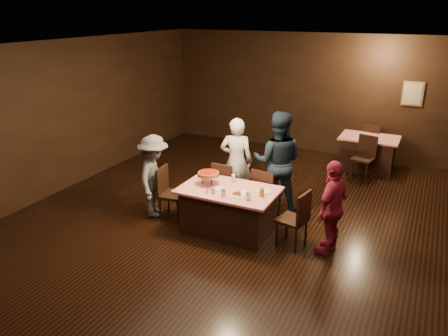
{
  "coord_description": "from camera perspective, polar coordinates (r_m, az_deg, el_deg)",
  "views": [
    {
      "loc": [
        2.7,
        -5.93,
        3.57
      ],
      "look_at": [
        -0.37,
        0.32,
        1.0
      ],
      "focal_mm": 35.0,
      "sensor_mm": 36.0,
      "label": 1
    }
  ],
  "objects": [
    {
      "name": "chair_end_left",
      "position": [
        7.78,
        -6.74,
        -3.34
      ],
      "size": [
        0.47,
        0.47,
        0.95
      ],
      "primitive_type": "cube",
      "rotation": [
        0.0,
        0.0,
        1.7
      ],
      "color": "black",
      "rests_on": "ground"
    },
    {
      "name": "plate_empty",
      "position": [
        7.09,
        5.15,
        -3.03
      ],
      "size": [
        0.25,
        0.25,
        0.01
      ],
      "primitive_type": "cylinder",
      "color": "white",
      "rests_on": "main_table"
    },
    {
      "name": "chair_back_far",
      "position": [
        11.24,
        18.8,
        3.17
      ],
      "size": [
        0.49,
        0.49,
        0.95
      ],
      "primitive_type": "cube",
      "rotation": [
        0.0,
        0.0,
        2.96
      ],
      "color": "black",
      "rests_on": "ground"
    },
    {
      "name": "condiments",
      "position": [
        6.99,
        -1.72,
        -2.95
      ],
      "size": [
        0.17,
        0.1,
        0.09
      ],
      "color": "silver",
      "rests_on": "main_table"
    },
    {
      "name": "chair_end_right",
      "position": [
        6.93,
        8.89,
        -6.53
      ],
      "size": [
        0.49,
        0.49,
        0.95
      ],
      "primitive_type": "cube",
      "rotation": [
        0.0,
        0.0,
        -1.76
      ],
      "color": "black",
      "rests_on": "ground"
    },
    {
      "name": "diner_white_jacket",
      "position": [
        8.24,
        1.62,
        0.9
      ],
      "size": [
        0.7,
        0.56,
        1.68
      ],
      "primitive_type": "imported",
      "rotation": [
        0.0,
        0.0,
        3.44
      ],
      "color": "silver",
      "rests_on": "ground"
    },
    {
      "name": "diner_grey_knit",
      "position": [
        7.84,
        -9.1,
        -1.07
      ],
      "size": [
        0.83,
        1.1,
        1.5
      ],
      "primitive_type": "imported",
      "rotation": [
        0.0,
        0.0,
        1.88
      ],
      "color": "#5F5E63",
      "rests_on": "ground"
    },
    {
      "name": "chair_far_left",
      "position": [
        8.06,
        0.34,
        -2.32
      ],
      "size": [
        0.43,
        0.43,
        0.95
      ],
      "primitive_type": "cube",
      "rotation": [
        0.0,
        0.0,
        3.11
      ],
      "color": "black",
      "rests_on": "ground"
    },
    {
      "name": "diner_navy_hoodie",
      "position": [
        7.97,
        7.0,
        0.8
      ],
      "size": [
        1.05,
        0.91,
        1.87
      ],
      "primitive_type": "imported",
      "rotation": [
        0.0,
        0.0,
        3.39
      ],
      "color": "black",
      "rests_on": "ground"
    },
    {
      "name": "back_table",
      "position": [
        10.69,
        18.28,
        1.88
      ],
      "size": [
        1.3,
        0.9,
        0.77
      ],
      "primitive_type": "cube",
      "color": "#A50E0B",
      "rests_on": "ground"
    },
    {
      "name": "chair_far_right",
      "position": [
        7.78,
        5.66,
        -3.31
      ],
      "size": [
        0.47,
        0.47,
        0.95
      ],
      "primitive_type": "cube",
      "rotation": [
        0.0,
        0.0,
        3.0
      ],
      "color": "black",
      "rests_on": "ground"
    },
    {
      "name": "diner_red_shirt",
      "position": [
        6.77,
        13.95,
        -5.05
      ],
      "size": [
        0.53,
        0.93,
        1.49
      ],
      "primitive_type": "imported",
      "rotation": [
        0.0,
        0.0,
        -1.77
      ],
      "color": "#A32341",
      "rests_on": "ground"
    },
    {
      "name": "napkin_left",
      "position": [
        7.18,
        -0.64,
        -2.67
      ],
      "size": [
        0.21,
        0.21,
        0.01
      ],
      "primitive_type": "cube",
      "rotation": [
        0.0,
        0.0,
        -0.35
      ],
      "color": "white",
      "rests_on": "main_table"
    },
    {
      "name": "glass_back",
      "position": [
        7.41,
        1.26,
        -1.38
      ],
      "size": [
        0.08,
        0.08,
        0.14
      ],
      "primitive_type": "cylinder",
      "color": "silver",
      "rests_on": "main_table"
    },
    {
      "name": "glass_amber",
      "position": [
        6.88,
        4.95,
        -3.22
      ],
      "size": [
        0.08,
        0.08,
        0.14
      ],
      "primitive_type": "cylinder",
      "color": "#BF7F26",
      "rests_on": "main_table"
    },
    {
      "name": "room",
      "position": [
        6.68,
        1.67,
        7.85
      ],
      "size": [
        10.0,
        10.04,
        3.02
      ],
      "color": "black",
      "rests_on": "ground"
    },
    {
      "name": "plate_with_slice",
      "position": [
        6.91,
        1.84,
        -3.44
      ],
      "size": [
        0.25,
        0.25,
        0.06
      ],
      "color": "white",
      "rests_on": "main_table"
    },
    {
      "name": "napkin_center",
      "position": [
        7.05,
        2.81,
        -3.15
      ],
      "size": [
        0.19,
        0.19,
        0.01
      ],
      "primitive_type": "cube",
      "rotation": [
        0.0,
        0.0,
        0.21
      ],
      "color": "white",
      "rests_on": "main_table"
    },
    {
      "name": "pizza_stand",
      "position": [
        7.31,
        -2.05,
        -0.77
      ],
      "size": [
        0.38,
        0.38,
        0.22
      ],
      "color": "black",
      "rests_on": "main_table"
    },
    {
      "name": "glass_front_right",
      "position": [
        6.76,
        3.15,
        -3.61
      ],
      "size": [
        0.08,
        0.08,
        0.14
      ],
      "primitive_type": "cylinder",
      "color": "silver",
      "rests_on": "main_table"
    },
    {
      "name": "main_table",
      "position": [
        7.33,
        0.6,
        -5.53
      ],
      "size": [
        1.6,
        1.0,
        0.77
      ],
      "primitive_type": "cube",
      "color": "red",
      "rests_on": "ground"
    },
    {
      "name": "glass_front_left",
      "position": [
        6.87,
        -0.09,
        -3.17
      ],
      "size": [
        0.08,
        0.08,
        0.14
      ],
      "primitive_type": "cylinder",
      "color": "silver",
      "rests_on": "main_table"
    },
    {
      "name": "chair_back_near",
      "position": [
        10.0,
        17.72,
        1.24
      ],
      "size": [
        0.5,
        0.5,
        0.95
      ],
      "primitive_type": "cube",
      "rotation": [
        0.0,
        0.0,
        -0.21
      ],
      "color": "black",
      "rests_on": "ground"
    }
  ]
}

